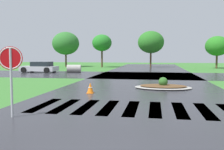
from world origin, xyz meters
name	(u,v)px	position (x,y,z in m)	size (l,w,h in m)	color
asphalt_roadway	(139,91)	(0.00, 10.00, 0.00)	(9.87, 80.00, 0.01)	#2B2B30
asphalt_cross_road	(146,75)	(0.00, 21.09, 0.00)	(90.00, 8.88, 0.01)	#2B2B30
crosswalk_stripes	(132,108)	(0.00, 5.59, 0.00)	(7.65, 2.90, 0.01)	white
stop_sign	(11,65)	(-3.75, 3.52, 1.73)	(0.73, 0.27, 2.33)	#B2B5BA
median_island	(163,86)	(1.38, 11.66, 0.12)	(3.46, 2.30, 0.68)	#9E9B93
car_blue_compact	(40,67)	(-12.31, 23.24, 0.59)	(4.28, 2.22, 1.24)	#B7B7BF
drainage_pipe_stack	(74,69)	(-8.37, 23.84, 0.44)	(1.73, 1.19, 0.88)	#9E9B93
traffic_cone	(90,88)	(-2.53, 8.96, 0.28)	(0.37, 0.37, 0.58)	orange
background_treeline	(151,43)	(0.22, 35.84, 3.78)	(35.63, 5.66, 5.83)	#4C3823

